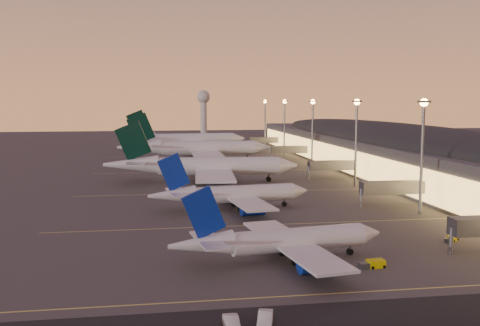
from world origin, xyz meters
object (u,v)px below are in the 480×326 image
airliner_narrow_south (280,241)px  service_van_a (232,324)px  airliner_wide_far (183,140)px  radar_tower (204,106)px  service_van_c (265,319)px  airliner_narrow_north (231,195)px  airliner_wide_mid (195,149)px  baggage_tug_b (452,239)px  airliner_wide_near (202,166)px  baggage_tug_a (373,264)px

airliner_narrow_south → service_van_a: (-11.19, -24.25, -2.54)m
airliner_wide_far → radar_tower: size_ratio=2.01×
radar_tower → service_van_c: radar_tower is taller
service_van_a → radar_tower: bearing=85.3°
airliner_narrow_north → service_van_c: airliner_narrow_north is taller
airliner_wide_far → radar_tower: bearing=75.1°
airliner_wide_mid → baggage_tug_b: bearing=-74.5°
airliner_wide_near → radar_tower: 206.93m
baggage_tug_b → airliner_wide_far: bearing=64.8°
airliner_narrow_south → airliner_wide_near: airliner_wide_near is taller
airliner_wide_mid → airliner_wide_far: airliner_wide_far is taller
radar_tower → baggage_tug_b: size_ratio=9.68×
baggage_tug_a → airliner_wide_far: bearing=88.9°
airliner_wide_near → baggage_tug_b: airliner_wide_near is taller
airliner_wide_near → airliner_wide_far: 111.74m
airliner_wide_far → baggage_tug_a: (18.89, -201.57, -4.85)m
airliner_narrow_south → baggage_tug_a: (13.29, -5.27, -2.76)m
airliner_wide_near → baggage_tug_a: size_ratio=14.51×
airliner_narrow_south → baggage_tug_b: size_ratio=10.66×
airliner_narrow_north → radar_tower: size_ratio=1.19×
radar_tower → service_van_a: 315.87m
airliner_wide_near → airliner_wide_mid: airliner_wide_mid is taller
airliner_wide_mid → baggage_tug_b: (36.82, -136.99, -4.86)m
airliner_wide_near → airliner_wide_mid: bearing=92.3°
airliner_narrow_south → baggage_tug_a: 14.55m
airliner_narrow_north → airliner_wide_near: bearing=86.6°
airliner_wide_mid → airliner_narrow_south: bearing=-88.2°
airliner_wide_near → airliner_wide_far: size_ratio=0.93×
airliner_narrow_south → service_van_a: bearing=-123.2°
radar_tower → service_van_c: bearing=-93.7°
service_van_c → airliner_wide_mid: bearing=103.5°
service_van_c → service_van_a: bearing=-155.1°
radar_tower → baggage_tug_a: size_ratio=7.78×
service_van_c → baggage_tug_a: bearing=56.6°
airliner_narrow_south → airliner_narrow_north: (-2.18, 41.40, 0.26)m
airliner_wide_near → baggage_tug_b: size_ratio=18.06×
baggage_tug_a → baggage_tug_b: size_ratio=1.24×
service_van_a → baggage_tug_b: bearing=34.8°
airliner_narrow_north → baggage_tug_b: size_ratio=11.50×
airliner_wide_near → service_van_c: 108.21m
airliner_narrow_south → service_van_c: (-7.27, -23.56, -2.54)m
airliner_wide_near → radar_tower: size_ratio=1.86×
airliner_narrow_north → radar_tower: bearing=78.9°
airliner_wide_mid → service_van_a: airliner_wide_mid is taller
airliner_wide_near → service_van_c: size_ratio=12.98×
airliner_wide_near → airliner_narrow_south: bearing=-82.1°
airliner_narrow_north → airliner_wide_mid: airliner_wide_mid is taller
baggage_tug_a → service_van_a: size_ratio=0.91×
baggage_tug_a → airliner_wide_mid: bearing=89.9°
airliner_wide_far → radar_tower: 96.95m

